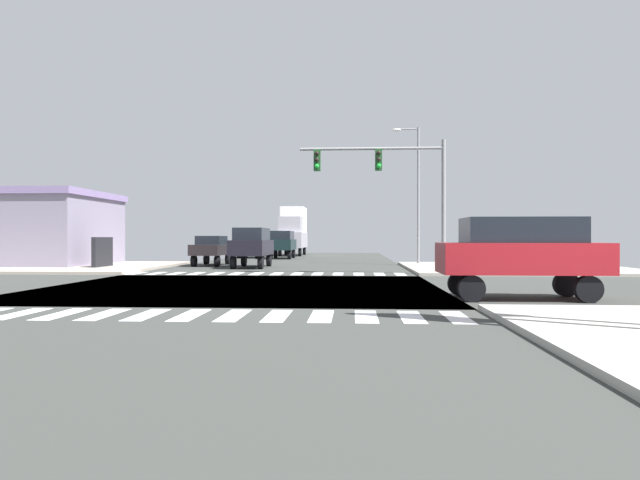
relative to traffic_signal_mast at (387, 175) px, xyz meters
The scene contains 13 objects.
ground 10.28m from the traffic_signal_mast, 128.01° to the right, with size 90.00×90.00×0.05m.
sidewalk_corner_ne 10.03m from the traffic_signal_mast, 33.19° to the left, with size 12.00×12.00×0.14m.
sidewalk_corner_nw 19.78m from the traffic_signal_mast, 165.39° to the left, with size 12.00×12.00×0.14m.
crosswalk_near 16.31m from the traffic_signal_mast, 112.01° to the right, with size 13.50×2.00×0.01m.
crosswalk_far 7.55m from the traffic_signal_mast, behind, with size 13.50×2.00×0.01m.
traffic_signal_mast is the anchor object (origin of this frame).
street_lamp 9.37m from the traffic_signal_mast, 75.49° to the left, with size 1.78×0.32×8.83m.
suv_farside_1 11.62m from the traffic_signal_mast, 73.40° to the right, with size 4.60×1.96×2.34m.
suv_crossing_2 21.72m from the traffic_signal_mast, 110.72° to the left, with size 1.96×4.60×2.34m.
suv_queued_3 10.11m from the traffic_signal_mast, 142.86° to the left, with size 1.96×4.60×2.34m.
suv_leading_4 24.60m from the traffic_signal_mast, 115.76° to the left, with size 1.96×4.60×2.34m.
box_truck_middle_1 29.56m from the traffic_signal_mast, 104.93° to the left, with size 2.40×7.20×4.85m.
sedan_inner_2 13.78m from the traffic_signal_mast, 142.88° to the left, with size 1.80×4.30×1.88m.
Camera 1 is at (3.94, -19.77, 1.76)m, focal length 31.30 mm.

